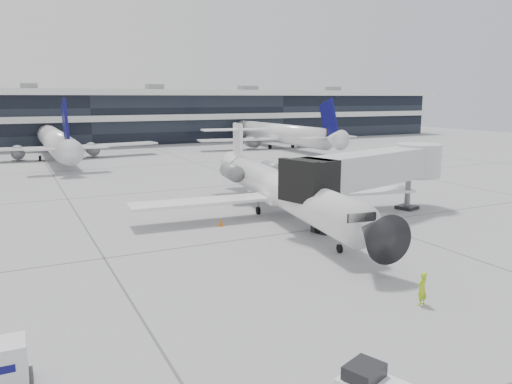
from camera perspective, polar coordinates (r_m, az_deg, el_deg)
ground at (r=34.69m, az=-0.40°, el=-5.28°), size 220.00×220.00×0.00m
terminal at (r=113.01m, az=-19.13°, el=7.86°), size 170.00×22.00×10.00m
bg_jet_center at (r=85.76m, az=-21.85°, el=3.58°), size 32.00×40.00×9.60m
bg_jet_right at (r=97.39m, az=2.35°, el=5.11°), size 32.00×40.00×9.60m
regional_jet at (r=40.56m, az=2.77°, el=0.52°), size 24.18×30.17×6.97m
jet_bridge at (r=40.81m, az=13.73°, el=2.69°), size 17.16×7.73×5.59m
ramp_worker at (r=24.93m, az=18.45°, el=-10.43°), size 0.67×0.52×1.62m
traffic_cone at (r=37.85m, az=-4.07°, el=-3.50°), size 0.52×0.52×0.58m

